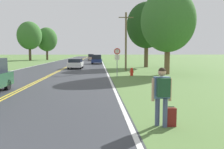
{
  "coord_description": "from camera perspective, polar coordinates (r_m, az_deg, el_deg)",
  "views": [
    {
      "loc": [
        4.71,
        -3.66,
        2.3
      ],
      "look_at": [
        5.6,
        11.32,
        0.87
      ],
      "focal_mm": 38.0,
      "sensor_mm": 36.0,
      "label": 1
    }
  ],
  "objects": [
    {
      "name": "hitchhiker_person",
      "position": [
        7.39,
        11.94,
        -3.87
      ],
      "size": [
        0.62,
        0.44,
        1.83
      ],
      "rotation": [
        0.0,
        0.0,
        1.58
      ],
      "color": "#475175",
      "rests_on": "ground"
    },
    {
      "name": "suitcase",
      "position": [
        7.67,
        13.69,
        -9.92
      ],
      "size": [
        0.39,
        0.17,
        0.63
      ],
      "rotation": [
        0.0,
        0.0,
        1.58
      ],
      "color": "maroon",
      "rests_on": "ground"
    },
    {
      "name": "fire_hydrant",
      "position": [
        23.13,
        4.77,
        0.71
      ],
      "size": [
        0.45,
        0.29,
        0.78
      ],
      "color": "red",
      "rests_on": "ground"
    },
    {
      "name": "traffic_sign",
      "position": [
        21.66,
        1.24,
        4.68
      ],
      "size": [
        0.6,
        0.1,
        2.66
      ],
      "color": "gray",
      "rests_on": "ground"
    },
    {
      "name": "utility_pole_midground",
      "position": [
        29.51,
        3.36,
        8.16
      ],
      "size": [
        1.8,
        0.24,
        7.1
      ],
      "color": "brown",
      "rests_on": "ground"
    },
    {
      "name": "tree_left_verge",
      "position": [
        71.36,
        -15.42,
        8.13
      ],
      "size": [
        5.93,
        5.93,
        9.3
      ],
      "color": "#473828",
      "rests_on": "ground"
    },
    {
      "name": "tree_behind_sign",
      "position": [
        36.35,
        8.31,
        11.62
      ],
      "size": [
        5.93,
        5.93,
        9.67
      ],
      "color": "brown",
      "rests_on": "ground"
    },
    {
      "name": "tree_mid_treeline",
      "position": [
        25.38,
        13.31,
        12.43
      ],
      "size": [
        5.55,
        5.55,
        8.66
      ],
      "color": "brown",
      "rests_on": "ground"
    },
    {
      "name": "tree_right_cluster",
      "position": [
        66.77,
        -19.25,
        8.82
      ],
      "size": [
        6.38,
        6.38,
        10.26
      ],
      "color": "#473828",
      "rests_on": "ground"
    },
    {
      "name": "car_white_hatchback_mid_near",
      "position": [
        32.98,
        -8.72,
        2.71
      ],
      "size": [
        1.94,
        4.23,
        1.38
      ],
      "rotation": [
        0.0,
        0.0,
        -1.6
      ],
      "color": "black",
      "rests_on": "ground"
    },
    {
      "name": "car_dark_blue_suv_mid_far",
      "position": [
        45.84,
        -3.65,
        3.74
      ],
      "size": [
        2.09,
        4.78,
        1.77
      ],
      "rotation": [
        0.0,
        0.0,
        -1.61
      ],
      "color": "black",
      "rests_on": "ground"
    },
    {
      "name": "car_maroon_hatchback_receding",
      "position": [
        61.46,
        -4.08,
        3.99
      ],
      "size": [
        1.84,
        4.08,
        1.38
      ],
      "rotation": [
        0.0,
        0.0,
        -1.56
      ],
      "color": "black",
      "rests_on": "ground"
    },
    {
      "name": "car_champagne_van_distant",
      "position": [
        67.67,
        -5.07,
        4.24
      ],
      "size": [
        1.87,
        4.87,
        1.7
      ],
      "rotation": [
        0.0,
        0.0,
        -1.55
      ],
      "color": "black",
      "rests_on": "ground"
    }
  ]
}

